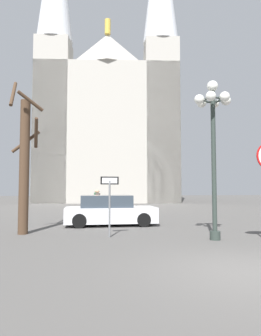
% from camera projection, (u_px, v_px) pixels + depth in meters
% --- Properties ---
extents(ground_plane, '(120.00, 120.00, 0.00)m').
position_uv_depth(ground_plane, '(251.00, 273.00, 6.40)').
color(ground_plane, '#514F4C').
extents(cathedral, '(18.00, 14.32, 38.71)m').
position_uv_depth(cathedral, '(109.00, 113.00, 39.37)').
color(cathedral, '#ADA89E').
rests_on(cathedral, ground).
extents(one_way_arrow_sign, '(0.67, 0.14, 2.19)m').
position_uv_depth(one_way_arrow_sign, '(110.00, 197.00, 11.04)').
color(one_way_arrow_sign, slate).
rests_on(one_way_arrow_sign, ground).
extents(street_lamp, '(1.33, 1.20, 5.58)m').
position_uv_depth(street_lamp, '(213.00, 127.00, 10.65)').
color(street_lamp, '#2D3833').
rests_on(street_lamp, ground).
extents(bare_tree, '(1.37, 1.40, 6.11)m').
position_uv_depth(bare_tree, '(24.00, 161.00, 11.86)').
color(bare_tree, '#473323').
rests_on(bare_tree, ground).
extents(parked_car_near_white, '(4.29, 1.89, 1.43)m').
position_uv_depth(parked_car_near_white, '(109.00, 211.00, 14.43)').
color(parked_car_near_white, silver).
rests_on(parked_car_near_white, ground).
extents(pedestrian_walking, '(0.32, 0.32, 1.65)m').
position_uv_depth(pedestrian_walking, '(98.00, 200.00, 19.33)').
color(pedestrian_walking, olive).
rests_on(pedestrian_walking, ground).
extents(pedestrian_standing, '(0.32, 0.32, 1.64)m').
position_uv_depth(pedestrian_standing, '(96.00, 199.00, 21.84)').
color(pedestrian_standing, navy).
rests_on(pedestrian_standing, ground).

